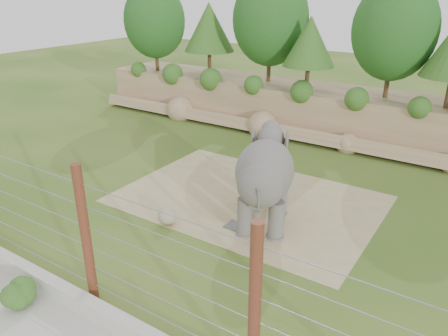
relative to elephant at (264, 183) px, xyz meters
The scene contains 9 objects.
ground 2.99m from the elephant, 140.23° to the right, with size 90.00×90.00×0.00m, color #2E5515.
back_embankment 11.40m from the elephant, 96.90° to the left, with size 30.00×5.52×8.77m.
dirt_patch 2.57m from the elephant, 135.68° to the left, with size 10.00×7.00×0.02m, color tan.
drain_grate 1.83m from the elephant, 127.16° to the right, with size 1.00×0.60×0.03m, color #262628.
elephant is the anchor object (origin of this frame).
stone_ball 3.65m from the elephant, 146.25° to the right, with size 0.67×0.67×0.67m, color gray.
retaining_wall 7.02m from the elephant, 106.28° to the right, with size 26.00×0.35×0.50m, color beige.
barrier_fence 6.41m from the elephant, 107.53° to the right, with size 20.26×0.26×4.00m.
walkway_shrub 8.25m from the elephant, 114.86° to the right, with size 0.76×0.76×0.76m, color #265F1C.
Camera 1 is at (8.28, -10.62, 7.99)m, focal length 35.00 mm.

